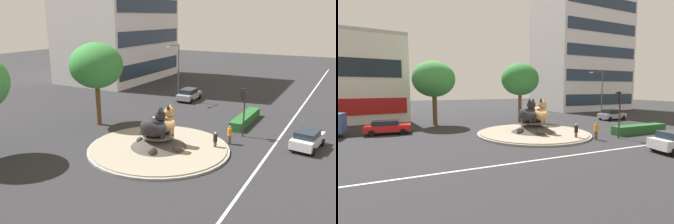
{
  "view_description": "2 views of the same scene",
  "coord_description": "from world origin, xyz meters",
  "views": [
    {
      "loc": [
        -23.34,
        -13.86,
        10.77
      ],
      "look_at": [
        0.46,
        -0.64,
        3.21
      ],
      "focal_mm": 36.97,
      "sensor_mm": 36.0,
      "label": 1
    },
    {
      "loc": [
        -13.09,
        -22.27,
        4.84
      ],
      "look_at": [
        -3.38,
        -0.51,
        2.54
      ],
      "focal_mm": 26.35,
      "sensor_mm": 36.0,
      "label": 2
    }
  ],
  "objects": [
    {
      "name": "traffic_light_mast",
      "position": [
        6.41,
        -5.11,
        3.32
      ],
      "size": [
        0.71,
        0.56,
        4.52
      ],
      "rotation": [
        0.0,
        0.0,
        1.62
      ],
      "color": "#2D2D33",
      "rests_on": "ground"
    },
    {
      "name": "roundabout_island",
      "position": [
        -0.01,
        -0.0,
        0.39
      ],
      "size": [
        11.83,
        11.83,
        1.28
      ],
      "color": "gray",
      "rests_on": "ground"
    },
    {
      "name": "streetlight_arm",
      "position": [
        15.62,
        6.43,
        4.3
      ],
      "size": [
        2.25,
        0.56,
        7.4
      ],
      "rotation": [
        0.0,
        0.0,
        2.96
      ],
      "color": "#4C4C51",
      "rests_on": "ground"
    },
    {
      "name": "pedestrian_orange_shirt",
      "position": [
        4.05,
        -4.76,
        0.88
      ],
      "size": [
        0.39,
        0.39,
        1.68
      ],
      "rotation": [
        0.0,
        0.0,
        3.83
      ],
      "color": "brown",
      "rests_on": "ground"
    },
    {
      "name": "cat_statue_black",
      "position": [
        -0.64,
        -0.01,
        2.22
      ],
      "size": [
        1.83,
        2.73,
        2.56
      ],
      "rotation": [
        0.0,
        0.0,
        -1.36
      ],
      "color": "black",
      "rests_on": "roundabout_island"
    },
    {
      "name": "ground_plane",
      "position": [
        0.0,
        0.0,
        0.0
      ],
      "size": [
        160.0,
        160.0,
        0.0
      ],
      "primitive_type": "plane",
      "color": "#28282B"
    },
    {
      "name": "pedestrian_black_shirt",
      "position": [
        2.17,
        -4.18,
        0.82
      ],
      "size": [
        0.34,
        0.34,
        1.56
      ],
      "rotation": [
        0.0,
        0.0,
        0.65
      ],
      "color": "brown",
      "rests_on": "ground"
    },
    {
      "name": "cat_statue_calico",
      "position": [
        0.7,
        -0.14,
        2.22
      ],
      "size": [
        1.61,
        2.6,
        2.56
      ],
      "rotation": [
        0.0,
        0.0,
        -1.48
      ],
      "color": "tan",
      "rests_on": "roundabout_island"
    },
    {
      "name": "second_tree_near_tower",
      "position": [
        2.97,
        8.85,
        6.07
      ],
      "size": [
        5.3,
        5.3,
        8.35
      ],
      "color": "brown",
      "rests_on": "ground"
    },
    {
      "name": "sedan_on_far_lane",
      "position": [
        6.28,
        -10.82,
        0.83
      ],
      "size": [
        4.34,
        2.51,
        1.59
      ],
      "rotation": [
        0.0,
        0.0,
        -0.15
      ],
      "color": "silver",
      "rests_on": "ground"
    },
    {
      "name": "parked_car_right",
      "position": [
        16.99,
        5.37,
        0.83
      ],
      "size": [
        4.29,
        2.21,
        1.59
      ],
      "rotation": [
        0.0,
        0.0,
        0.03
      ],
      "color": "#99999E",
      "rests_on": "ground"
    },
    {
      "name": "clipped_hedge_strip",
      "position": [
        10.76,
        -4.14,
        0.45
      ],
      "size": [
        6.96,
        1.2,
        0.9
      ],
      "primitive_type": "cube",
      "color": "#235B28",
      "rests_on": "ground"
    },
    {
      "name": "lane_centreline",
      "position": [
        0.0,
        -8.3,
        0.0
      ],
      "size": [
        112.0,
        0.2,
        0.01
      ],
      "primitive_type": "cube",
      "color": "silver",
      "rests_on": "ground"
    }
  ]
}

